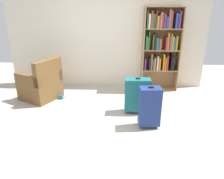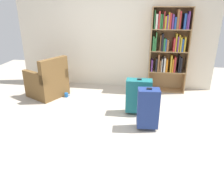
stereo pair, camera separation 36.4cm
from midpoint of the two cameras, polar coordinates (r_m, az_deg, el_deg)
The scene contains 7 objects.
ground_plane at distance 3.75m, azimuth -1.24°, elevation -9.32°, with size 8.35×8.35×0.00m, color #B2A899.
back_wall at distance 5.27m, azimuth 2.54°, elevation 14.74°, with size 4.77×0.10×2.60m, color beige.
bookshelf at distance 5.10m, azimuth 16.97°, elevation 11.17°, with size 0.85×0.32×1.91m.
armchair at distance 4.93m, azimuth -14.77°, elevation 1.81°, with size 0.94×0.94×0.90m.
mug at distance 4.86m, azimuth -10.04°, elevation -1.49°, with size 0.12×0.08×0.10m.
suitcase_navy_blue at distance 3.53m, azimuth 12.56°, elevation -4.97°, with size 0.36×0.25×0.73m.
suitcase_teal at distance 4.00m, azimuth 9.74°, elevation -1.72°, with size 0.47×0.23×0.69m.
Camera 2 is at (0.74, -3.15, 1.92)m, focal length 34.12 mm.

